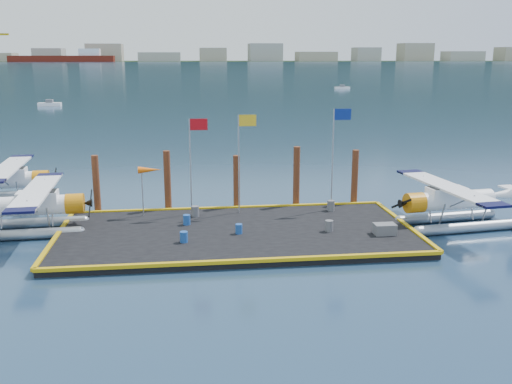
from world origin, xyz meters
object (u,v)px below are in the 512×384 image
(drum_2, at_px, (329,226))
(flagpole_blue, at_px, (336,144))
(piling_1, at_px, (168,183))
(piling_3, at_px, (296,179))
(drum_4, at_px, (331,206))
(seaplane_c, at_px, (4,183))
(flagpole_yellow, at_px, (242,149))
(piling_2, at_px, (237,184))
(drum_3, at_px, (184,237))
(drum_0, at_px, (187,220))
(piling_0, at_px, (96,186))
(windsock, at_px, (149,171))
(crate, at_px, (385,229))
(flagpole_red, at_px, (193,151))
(drum_5, at_px, (195,211))
(drum_1, at_px, (239,229))
(piling_4, at_px, (355,179))
(seaplane_d, at_px, (452,203))
(seaplane_b, at_px, (31,208))

(drum_2, height_order, flagpole_blue, flagpole_blue)
(piling_1, distance_m, piling_3, 8.50)
(drum_2, bearing_deg, drum_4, 74.41)
(piling_1, bearing_deg, seaplane_c, 160.89)
(flagpole_yellow, height_order, piling_2, flagpole_yellow)
(drum_3, distance_m, piling_1, 7.35)
(piling_2, bearing_deg, drum_3, -116.10)
(drum_0, distance_m, drum_2, 8.36)
(drum_4, distance_m, piling_0, 15.08)
(seaplane_c, height_order, windsock, seaplane_c)
(crate, height_order, flagpole_red, flagpole_red)
(drum_5, height_order, piling_2, piling_2)
(drum_1, distance_m, windsock, 7.20)
(piling_2, bearing_deg, drum_4, -17.87)
(drum_2, xyz_separation_m, piling_4, (3.30, 6.21, 1.28))
(drum_0, distance_m, drum_3, 3.27)
(flagpole_red, distance_m, piling_3, 7.33)
(piling_1, bearing_deg, drum_5, -52.24)
(crate, bearing_deg, seaplane_d, 22.42)
(piling_1, height_order, piling_2, piling_1)
(drum_4, relative_size, piling_1, 0.16)
(flagpole_yellow, distance_m, piling_1, 5.52)
(drum_1, relative_size, drum_2, 0.87)
(seaplane_d, xyz_separation_m, drum_1, (-12.91, -0.87, -0.84))
(flagpole_red, distance_m, piling_2, 4.07)
(flagpole_red, xyz_separation_m, piling_1, (-1.71, 1.60, -2.30))
(seaplane_b, xyz_separation_m, drum_2, (16.95, -2.96, -0.80))
(drum_5, height_order, flagpole_red, flagpole_red)
(flagpole_yellow, xyz_separation_m, piling_3, (3.80, 1.60, -2.36))
(flagpole_blue, bearing_deg, windsock, 180.00)
(piling_1, bearing_deg, flagpole_blue, -8.51)
(drum_4, bearing_deg, drum_5, -178.00)
(seaplane_b, height_order, drum_0, seaplane_b)
(seaplane_d, relative_size, drum_3, 16.72)
(flagpole_blue, xyz_separation_m, piling_4, (1.80, 1.60, -2.69))
(drum_2, xyz_separation_m, flagpole_yellow, (-4.50, 4.61, 3.79))
(drum_2, distance_m, flagpole_red, 9.53)
(drum_2, height_order, flagpole_red, flagpole_red)
(piling_4, bearing_deg, drum_2, -117.99)
(drum_5, height_order, windsock, windsock)
(piling_0, distance_m, piling_2, 9.00)
(crate, bearing_deg, drum_4, 108.52)
(drum_0, height_order, drum_4, drum_4)
(piling_2, bearing_deg, seaplane_c, 166.06)
(drum_1, xyz_separation_m, crate, (8.08, -1.12, 0.02))
(drum_2, distance_m, drum_3, 8.26)
(drum_2, xyz_separation_m, drum_5, (-7.49, 4.00, 0.01))
(drum_2, bearing_deg, seaplane_b, 170.09)
(seaplane_b, distance_m, drum_2, 17.23)
(drum_4, xyz_separation_m, flagpole_red, (-8.70, 0.30, 3.66))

